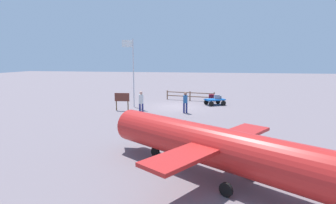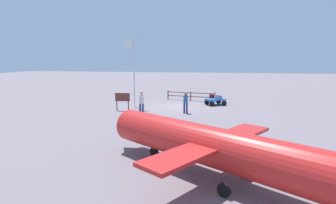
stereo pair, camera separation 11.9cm
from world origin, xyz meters
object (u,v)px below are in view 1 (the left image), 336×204
(suitcase_grey, at_px, (217,97))
(flagpole, at_px, (132,67))
(suitcase_tan, at_px, (212,96))
(worker_lead, at_px, (185,101))
(signboard, at_px, (122,99))
(airplane_near, at_px, (209,145))
(worker_trailing, at_px, (141,101))
(luggage_cart, at_px, (215,101))
(suitcase_dark, at_px, (218,97))

(suitcase_grey, height_order, flagpole, flagpole)
(suitcase_tan, height_order, worker_lead, worker_lead)
(suitcase_grey, distance_m, signboard, 8.42)
(airplane_near, distance_m, flagpole, 14.63)
(flagpole, bearing_deg, airplane_near, 118.15)
(signboard, bearing_deg, worker_lead, 178.22)
(worker_trailing, xyz_separation_m, flagpole, (1.52, -2.72, 2.40))
(luggage_cart, bearing_deg, signboard, 28.55)
(worker_lead, height_order, airplane_near, airplane_near)
(worker_trailing, xyz_separation_m, signboard, (1.87, -1.03, -0.04))
(luggage_cart, height_order, suitcase_tan, suitcase_tan)
(suitcase_dark, bearing_deg, flagpole, 19.34)
(suitcase_tan, height_order, worker_trailing, worker_trailing)
(luggage_cart, distance_m, airplane_near, 15.01)
(flagpole, bearing_deg, suitcase_grey, -161.91)
(luggage_cart, distance_m, worker_lead, 4.65)
(suitcase_tan, xyz_separation_m, flagpole, (6.62, 2.92, 2.69))
(luggage_cart, height_order, worker_trailing, worker_trailing)
(suitcase_grey, relative_size, airplane_near, 0.05)
(worker_trailing, height_order, flagpole, flagpole)
(luggage_cart, distance_m, flagpole, 7.83)
(suitcase_tan, distance_m, worker_lead, 5.13)
(worker_trailing, distance_m, signboard, 2.13)
(luggage_cart, relative_size, suitcase_dark, 2.90)
(worker_lead, xyz_separation_m, signboard, (5.07, -0.16, 0.04))
(luggage_cart, bearing_deg, airplane_near, 89.79)
(suitcase_grey, distance_m, worker_lead, 4.77)
(worker_trailing, bearing_deg, suitcase_tan, -132.12)
(luggage_cart, bearing_deg, worker_trailing, 42.81)
(luggage_cart, xyz_separation_m, suitcase_tan, (0.26, -0.68, 0.31))
(worker_trailing, bearing_deg, suitcase_dark, -137.08)
(worker_lead, bearing_deg, signboard, -1.78)
(worker_lead, bearing_deg, suitcase_grey, -119.39)
(suitcase_dark, xyz_separation_m, signboard, (7.49, 4.19, 0.27))
(worker_lead, xyz_separation_m, airplane_near, (-2.09, 10.90, 0.22))
(suitcase_grey, xyz_separation_m, signboard, (7.41, 4.00, 0.22))
(worker_trailing, bearing_deg, worker_lead, -164.74)
(flagpole, bearing_deg, worker_trailing, 119.19)
(suitcase_dark, bearing_deg, suitcase_grey, 69.38)
(flagpole, bearing_deg, luggage_cart, -161.94)
(suitcase_tan, height_order, airplane_near, airplane_near)
(suitcase_tan, bearing_deg, suitcase_dark, 141.42)
(suitcase_tan, xyz_separation_m, suitcase_grey, (-0.45, 0.61, 0.03))
(luggage_cart, xyz_separation_m, suitcase_dark, (-0.26, -0.26, 0.29))
(luggage_cart, relative_size, flagpole, 0.34)
(suitcase_dark, bearing_deg, signboard, 29.26)
(suitcase_grey, distance_m, worker_trailing, 7.49)
(suitcase_tan, height_order, suitcase_grey, suitcase_grey)
(suitcase_tan, bearing_deg, signboard, 33.49)
(suitcase_dark, bearing_deg, worker_lead, 60.98)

